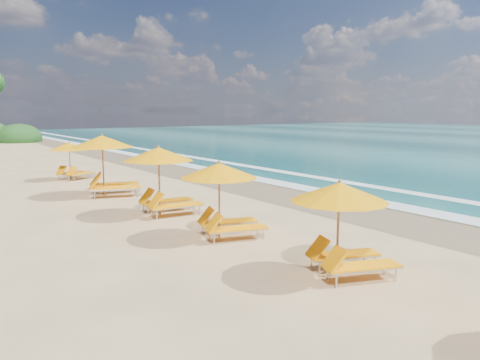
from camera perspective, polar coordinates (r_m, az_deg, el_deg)
name	(u,v)px	position (r m, az deg, el deg)	size (l,w,h in m)	color
ground	(240,213)	(16.32, 0.00, -4.17)	(160.00, 160.00, 0.00)	#D4B37C
wet_sand	(320,201)	(18.89, 9.91, -2.52)	(4.00, 160.00, 0.01)	#85724F
surf_foam	(364,193)	(20.87, 15.11, -1.57)	(4.00, 160.00, 0.01)	white
station_1	(345,222)	(10.29, 12.91, -5.13)	(2.78, 2.73, 2.15)	olive
station_2	(225,195)	(13.07, -1.88, -1.82)	(2.81, 2.74, 2.23)	olive
station_3	(164,176)	(16.16, -9.38, 0.52)	(2.81, 2.64, 2.44)	olive
station_4	(108,161)	(20.31, -16.06, 2.28)	(3.38, 3.30, 2.65)	olive
station_5	(72,158)	(25.74, -20.10, 2.57)	(2.66, 2.64, 2.02)	olive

